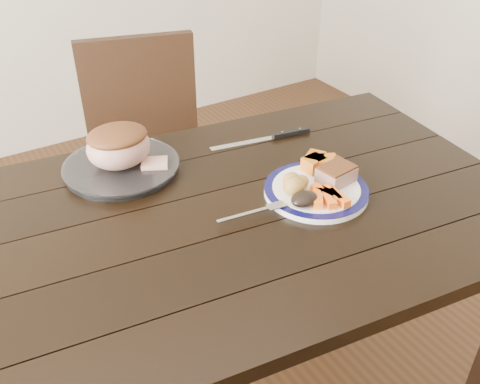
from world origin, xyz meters
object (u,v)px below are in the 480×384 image
chair_far (149,153)px  fork (257,212)px  roast_joint (119,147)px  dining_table (209,245)px  carving_knife (279,135)px  pork_slice (336,175)px  dinner_plate (316,191)px  serving_platter (122,168)px

chair_far → fork: bearing=101.8°
roast_joint → fork: bearing=-62.9°
roast_joint → dining_table: bearing=-71.9°
fork → carving_knife: bearing=54.4°
dining_table → pork_slice: (0.34, -0.07, 0.13)m
roast_joint → carving_knife: roast_joint is taller
chair_far → roast_joint: size_ratio=5.39×
chair_far → fork: (-0.05, -0.81, 0.25)m
chair_far → dinner_plate: size_ratio=3.49×
dining_table → fork: size_ratio=9.54×
chair_far → fork: chair_far is taller
dining_table → pork_slice: size_ratio=19.27×
dinner_plate → fork: (-0.19, -0.01, 0.01)m
serving_platter → pork_slice: pork_slice is taller
fork → roast_joint: bearing=124.1°
pork_slice → carving_knife: pork_slice is taller
dining_table → chair_far: chair_far is taller
dinner_plate → roast_joint: size_ratio=1.54×
dining_table → roast_joint: size_ratio=9.86×
serving_platter → pork_slice: size_ratio=3.48×
chair_far → serving_platter: (-0.25, -0.43, 0.23)m
dining_table → pork_slice: bearing=-11.6°
pork_slice → fork: (-0.25, -0.00, -0.02)m
dining_table → dinner_plate: size_ratio=6.39×
serving_platter → dining_table: bearing=-71.9°
dinner_plate → roast_joint: 0.54m
pork_slice → dinner_plate: bearing=175.2°
chair_far → carving_knife: (0.23, -0.50, 0.23)m
chair_far → roast_joint: chair_far is taller
serving_platter → roast_joint: 0.06m
pork_slice → roast_joint: roast_joint is taller
dining_table → serving_platter: size_ratio=5.54×
dinner_plate → serving_platter: (-0.38, 0.37, 0.00)m
dinner_plate → fork: fork is taller
dinner_plate → serving_platter: 0.53m
chair_far → serving_platter: 0.55m
pork_slice → roast_joint: 0.58m
serving_platter → pork_slice: bearing=-40.4°
pork_slice → carving_knife: size_ratio=0.28×
dinner_plate → roast_joint: bearing=135.9°
dining_table → roast_joint: roast_joint is taller
chair_far → serving_platter: size_ratio=3.03×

